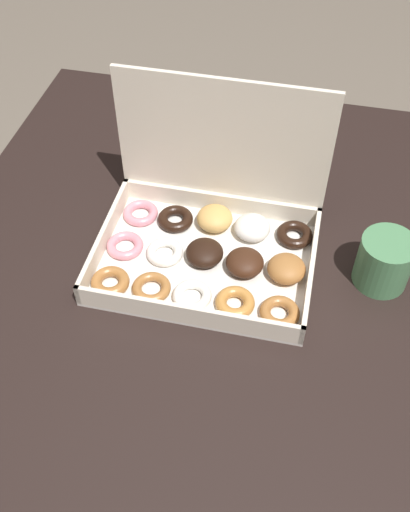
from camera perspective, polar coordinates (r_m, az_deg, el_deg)
ground_plane at (r=1.67m, az=-0.45°, el=-16.07°), size 8.00×8.00×0.00m
dining_table at (r=1.14m, az=-0.64°, el=-2.65°), size 0.92×1.03×0.71m
donut_box at (r=1.03m, az=0.82°, el=2.38°), size 0.37×0.28×0.28m
coffee_mug at (r=1.03m, az=16.73°, el=-0.56°), size 0.09×0.09×0.09m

